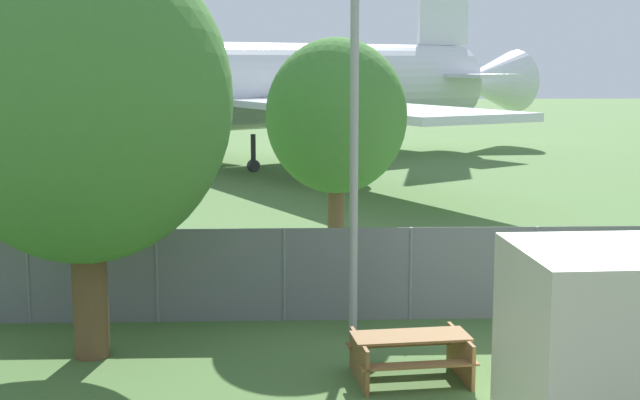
# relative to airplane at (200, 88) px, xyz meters

# --- Properties ---
(perimeter_fence) EXTENTS (56.07, 0.07, 1.90)m
(perimeter_fence) POSITION_rel_airplane_xyz_m (4.21, -26.24, -2.97)
(perimeter_fence) COLOR slate
(perimeter_fence) RESTS_ON ground
(airplane) EXTENTS (39.84, 32.79, 12.72)m
(airplane) POSITION_rel_airplane_xyz_m (0.00, 0.00, 0.00)
(airplane) COLOR silver
(airplane) RESTS_ON ground
(picnic_bench_near_cabin) EXTENTS (2.05, 1.61, 0.76)m
(picnic_bench_near_cabin) POSITION_rel_airplane_xyz_m (6.29, -29.69, -3.44)
(picnic_bench_near_cabin) COLOR brown
(picnic_bench_near_cabin) RESTS_ON ground
(tree_near_hangar) EXTENTS (3.28, 3.28, 5.75)m
(tree_near_hangar) POSITION_rel_airplane_xyz_m (5.42, -23.05, -0.00)
(tree_near_hangar) COLOR brown
(tree_near_hangar) RESTS_ON ground
(tree_behind_benches) EXTENTS (5.12, 5.12, 7.37)m
(tree_behind_benches) POSITION_rel_airplane_xyz_m (0.81, -28.33, 0.62)
(tree_behind_benches) COLOR brown
(tree_behind_benches) RESTS_ON ground
(light_mast) EXTENTS (0.44, 0.44, 9.22)m
(light_mast) POSITION_rel_airplane_xyz_m (5.52, -27.25, 1.59)
(light_mast) COLOR #99999E
(light_mast) RESTS_ON ground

